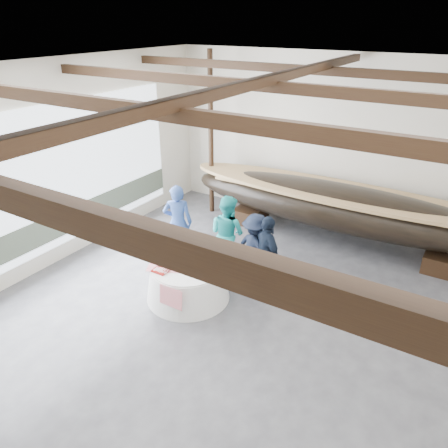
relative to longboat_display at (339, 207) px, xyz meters
The scene contains 13 objects.
floor 5.07m from the longboat_display, 93.20° to the right, with size 10.00×12.00×0.01m, color #3D3D42.
wall_back 1.65m from the longboat_display, 105.04° to the left, with size 10.00×0.02×4.50m, color silver.
wall_left 7.36m from the longboat_display, 136.73° to the right, with size 0.02×12.00×4.50m, color silver.
ceiling 6.09m from the longboat_display, 93.20° to the right, with size 10.00×12.00×0.01m, color white.
pavilion_structure 5.12m from the longboat_display, 93.85° to the right, with size 9.80×11.76×4.50m.
open_bay 6.61m from the longboat_display, 142.79° to the right, with size 0.03×7.00×3.20m.
longboat_display is the anchor object (origin of this frame).
banquet_table 4.37m from the longboat_display, 114.37° to the right, with size 1.70×1.70×0.73m.
tabletop_items 4.20m from the longboat_display, 115.49° to the right, with size 1.65×1.18×0.40m.
guest_woman_blue 4.00m from the longboat_display, 137.11° to the right, with size 0.67×0.44×1.84m, color #2B478A.
guest_woman_teal 3.05m from the longboat_display, 123.85° to the right, with size 0.87×0.67×1.78m, color teal.
guest_man_left 2.83m from the longboat_display, 109.05° to the right, with size 1.02×0.59×1.58m, color black.
guest_man_right 2.88m from the longboat_display, 101.59° to the right, with size 0.98×0.41×1.67m, color black.
Camera 1 is at (3.06, -4.95, 5.27)m, focal length 35.00 mm.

